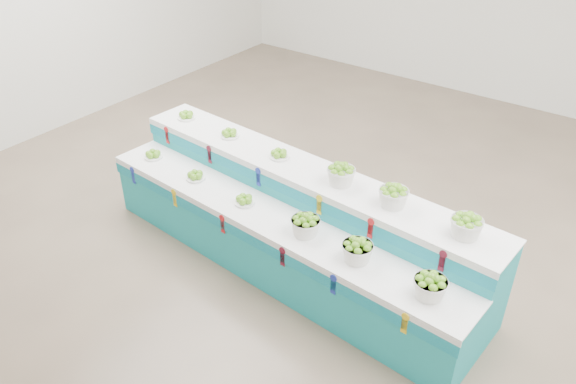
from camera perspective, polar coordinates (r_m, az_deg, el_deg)
The scene contains 14 objects.
ground at distance 6.40m, azimuth 4.59°, elevation -5.06°, with size 10.00×10.00×0.00m, color brown.
display_stand at distance 5.82m, azimuth -0.00°, elevation -2.98°, with size 4.31×1.11×1.02m, color teal, non-canonical shape.
plate_lower_left at distance 6.68m, azimuth -13.38°, elevation 3.72°, with size 0.21×0.21×0.10m, color white.
plate_lower_mid at distance 6.17m, azimuth -9.27°, elevation 1.69°, with size 0.21×0.21×0.10m, color white.
plate_lower_right at distance 5.71m, azimuth -4.41°, elevation -0.74°, with size 0.21×0.21×0.10m, color white.
basket_lower_left at distance 5.25m, azimuth 1.76°, elevation -3.30°, with size 0.27×0.27×0.21m, color silver, non-canonical shape.
basket_lower_mid at distance 4.98m, azimuth 6.97°, elevation -5.81°, with size 0.27×0.27×0.21m, color silver, non-canonical shape.
basket_lower_right at distance 4.74m, azimuth 14.07°, elevation -9.12°, with size 0.27×0.27×0.21m, color silver, non-canonical shape.
plate_upper_left at distance 6.83m, azimuth -10.18°, elevation 7.62°, with size 0.21×0.21×0.10m, color white.
plate_upper_mid at distance 6.34m, azimuth -5.90°, elevation 5.92°, with size 0.21×0.21×0.10m, color white.
plate_upper_right at distance 5.89m, azimuth -0.91°, elevation 3.88°, with size 0.21×0.21×0.10m, color white.
basket_upper_left at distance 5.44m, azimuth 5.35°, elevation 1.79°, with size 0.27×0.27×0.21m, color silver, non-canonical shape.
basket_upper_mid at distance 5.19m, azimuth 10.52°, elevation -0.36°, with size 0.27×0.27×0.21m, color silver, non-canonical shape.
basket_upper_right at distance 4.95m, azimuth 17.46°, elevation -3.22°, with size 0.27×0.27×0.21m, color silver, non-canonical shape.
Camera 1 is at (2.57, -4.36, 3.91)m, focal length 35.45 mm.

